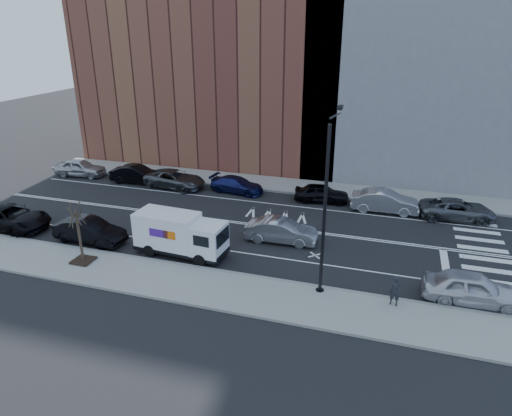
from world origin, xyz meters
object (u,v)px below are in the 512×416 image
Objects in this scene: far_parked_b at (137,174)px; pedestrian at (395,291)px; driving_sedan at (281,231)px; near_parked_front at (472,288)px; far_parked_a at (80,168)px; fedex_van at (180,234)px.

far_parked_b is 2.99× the size of pedestrian.
far_parked_b is 1.02× the size of driving_sedan.
pedestrian is (-3.74, -1.62, 0.12)m from near_parked_front.
far_parked_a is 22.80m from driving_sedan.
driving_sedan is at bearing 148.97° from pedestrian.
pedestrian is (28.65, -13.49, 0.15)m from far_parked_a.
pedestrian reaches higher than driving_sedan.
near_parked_front is 3.06× the size of pedestrian.
fedex_van is 1.23× the size of far_parked_b.
fedex_van is 14.97m from far_parked_b.
far_parked_a is at bearing 68.78° from near_parked_front.
far_parked_a is (-15.90, 11.50, -0.58)m from fedex_van.
far_parked_b is at bearing 60.50° from driving_sedan.
far_parked_b is (6.12, -0.18, -0.01)m from far_parked_a.
driving_sedan is at bearing 37.07° from fedex_van.
pedestrian is at bearing -123.42° from far_parked_b.
fedex_van reaches higher than driving_sedan.
fedex_van is at bearing -131.67° from far_parked_a.
far_parked_b is at bearing 134.67° from fedex_van.
pedestrian reaches higher than far_parked_a.
pedestrian is at bearing 112.37° from near_parked_front.
pedestrian is (7.27, -5.58, 0.18)m from driving_sedan.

